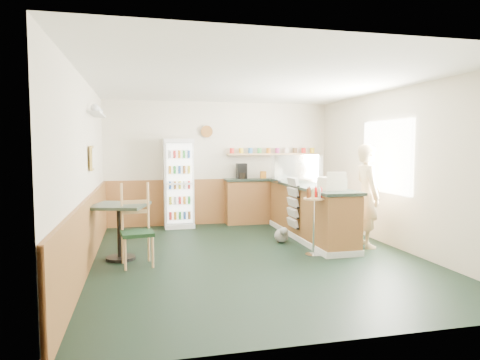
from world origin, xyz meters
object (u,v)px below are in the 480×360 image
object	(u,v)px
shopkeeper	(367,196)
cafe_table	(120,221)
cafe_chair	(137,222)
cash_register	(332,184)
display_case	(297,169)
drinks_fridge	(179,183)
condiment_stand	(314,212)

from	to	relation	value
shopkeeper	cafe_table	size ratio (longest dim) A/B	1.83
shopkeeper	cafe_table	world-z (taller)	shopkeeper
cafe_table	cafe_chair	distance (m)	0.41
cash_register	shopkeeper	world-z (taller)	shopkeeper
display_case	cafe_chair	xyz separation A→B (m)	(-3.14, -1.78, -0.65)
drinks_fridge	cafe_table	bearing A→B (deg)	-114.42
drinks_fridge	shopkeeper	bearing A→B (deg)	-40.31
cash_register	cafe_chair	size ratio (longest dim) A/B	0.32
shopkeeper	display_case	bearing A→B (deg)	30.67
drinks_fridge	shopkeeper	distance (m)	3.92
shopkeeper	cafe_chair	world-z (taller)	shopkeeper
drinks_fridge	display_case	size ratio (longest dim) A/B	2.00
drinks_fridge	cafe_table	xyz separation A→B (m)	(-1.11, -2.44, -0.34)
shopkeeper	cafe_chair	bearing A→B (deg)	99.72
display_case	condiment_stand	xyz separation A→B (m)	(-0.42, -1.90, -0.58)
cafe_table	cafe_chair	bearing A→B (deg)	-50.92
drinks_fridge	cafe_chair	size ratio (longest dim) A/B	1.58
drinks_fridge	cafe_chair	xyz separation A→B (m)	(-0.85, -2.76, -0.32)
display_case	condiment_stand	size ratio (longest dim) A/B	0.88
cash_register	condiment_stand	bearing A→B (deg)	-147.74
shopkeeper	cafe_chair	size ratio (longest dim) A/B	1.48
drinks_fridge	cafe_chair	world-z (taller)	drinks_fridge
drinks_fridge	cash_register	world-z (taller)	drinks_fridge
drinks_fridge	condiment_stand	distance (m)	3.45
cafe_table	condiment_stand	bearing A→B (deg)	-8.39
drinks_fridge	condiment_stand	xyz separation A→B (m)	(1.87, -2.88, -0.25)
shopkeeper	condiment_stand	world-z (taller)	shopkeeper
cash_register	shopkeeper	size ratio (longest dim) A/B	0.22
condiment_stand	cafe_chair	distance (m)	2.73
cash_register	shopkeeper	xyz separation A→B (m)	(0.70, 0.08, -0.23)
display_case	cafe_table	world-z (taller)	display_case
cash_register	cafe_table	bearing A→B (deg)	177.12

